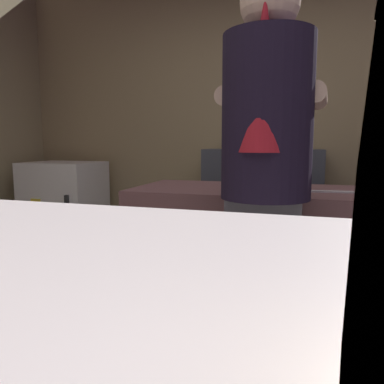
{
  "coord_description": "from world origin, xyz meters",
  "views": [
    {
      "loc": [
        0.16,
        -1.25,
        1.16
      ],
      "look_at": [
        0.0,
        -0.75,
        1.09
      ],
      "focal_mm": 34.92,
      "sensor_mm": 36.0,
      "label": 1
    }
  ],
  "objects": [
    {
      "name": "wall_back",
      "position": [
        0.0,
        2.2,
        1.35
      ],
      "size": [
        5.2,
        0.1,
        2.7
      ],
      "primitive_type": "cube",
      "color": "#958159",
      "rests_on": "ground"
    },
    {
      "name": "bottle_hot_sauce",
      "position": [
        0.0,
        2.01,
        1.21
      ],
      "size": [
        0.05,
        0.05,
        0.25
      ],
      "color": "#4D842A",
      "rests_on": "back_shelf"
    },
    {
      "name": "prep_counter",
      "position": [
        0.35,
        0.65,
        0.46
      ],
      "size": [
        2.1,
        0.6,
        0.93
      ],
      "primitive_type": "cube",
      "color": "brown",
      "rests_on": "ground"
    },
    {
      "name": "bottle_vinegar",
      "position": [
        -0.27,
        1.9,
        1.18
      ],
      "size": [
        0.08,
        0.08,
        0.18
      ],
      "color": "black",
      "rests_on": "back_shelf"
    },
    {
      "name": "mixing_bowl",
      "position": [
        -0.05,
        0.68,
        0.95
      ],
      "size": [
        0.18,
        0.18,
        0.05
      ],
      "primitive_type": "cylinder",
      "color": "#C6592C",
      "rests_on": "prep_counter"
    },
    {
      "name": "bottle_olive_oil",
      "position": [
        -0.39,
        1.94,
        1.18
      ],
      "size": [
        0.05,
        0.05,
        0.19
      ],
      "color": "#4C8D39",
      "rests_on": "back_shelf"
    },
    {
      "name": "chefs_knife",
      "position": [
        0.29,
        0.6,
        0.93
      ],
      "size": [
        0.24,
        0.06,
        0.01
      ],
      "primitive_type": "cube",
      "rotation": [
        0.0,
        0.0,
        0.1
      ],
      "color": "silver",
      "rests_on": "prep_counter"
    },
    {
      "name": "back_shelf",
      "position": [
        -0.19,
        1.92,
        0.55
      ],
      "size": [
        0.98,
        0.36,
        1.11
      ],
      "primitive_type": "cube",
      "color": "#373A41",
      "rests_on": "ground"
    },
    {
      "name": "bartender",
      "position": [
        0.01,
        0.19,
        1.03
      ],
      "size": [
        0.44,
        0.52,
        1.77
      ],
      "rotation": [
        0.0,
        0.0,
        1.51
      ],
      "color": "#373437",
      "rests_on": "ground"
    },
    {
      "name": "mini_fridge",
      "position": [
        -2.02,
        1.75,
        0.49
      ],
      "size": [
        0.66,
        0.58,
        0.98
      ],
      "color": "white",
      "rests_on": "ground"
    }
  ]
}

